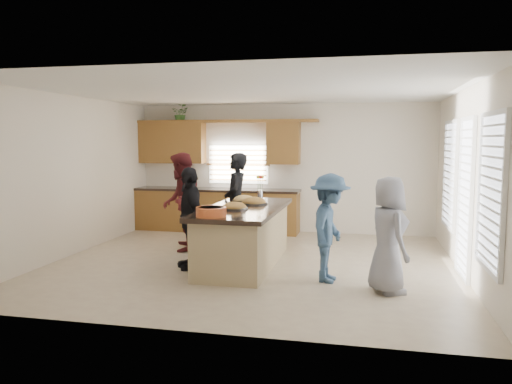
% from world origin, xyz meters
% --- Properties ---
extents(floor, '(6.50, 6.50, 0.00)m').
position_xyz_m(floor, '(0.00, 0.00, 0.00)').
color(floor, beige).
rests_on(floor, ground).
extents(room_shell, '(6.52, 6.02, 2.81)m').
position_xyz_m(room_shell, '(0.00, 0.00, 1.90)').
color(room_shell, silver).
rests_on(room_shell, ground).
extents(back_cabinetry, '(4.08, 0.66, 2.46)m').
position_xyz_m(back_cabinetry, '(-1.47, 2.73, 0.91)').
color(back_cabinetry, brown).
rests_on(back_cabinetry, ground).
extents(right_wall_glazing, '(0.06, 4.00, 2.25)m').
position_xyz_m(right_wall_glazing, '(3.22, -0.13, 1.34)').
color(right_wall_glazing, white).
rests_on(right_wall_glazing, ground).
extents(island, '(1.17, 2.71, 0.95)m').
position_xyz_m(island, '(-0.11, -0.11, 0.45)').
color(island, tan).
rests_on(island, ground).
extents(platter_front, '(0.42, 0.42, 0.17)m').
position_xyz_m(platter_front, '(-0.20, -0.39, 0.98)').
color(platter_front, black).
rests_on(platter_front, island).
extents(platter_mid, '(0.45, 0.45, 0.18)m').
position_xyz_m(platter_mid, '(-0.03, 0.28, 0.98)').
color(platter_mid, black).
rests_on(platter_mid, island).
extents(platter_back, '(0.41, 0.41, 0.17)m').
position_xyz_m(platter_back, '(-0.28, 0.58, 0.98)').
color(platter_back, black).
rests_on(platter_back, island).
extents(salad_bowl, '(0.43, 0.43, 0.14)m').
position_xyz_m(salad_bowl, '(-0.32, -1.19, 1.03)').
color(salad_bowl, '#CA5425').
rests_on(salad_bowl, island).
extents(clear_cup, '(0.08, 0.08, 0.11)m').
position_xyz_m(clear_cup, '(0.12, -1.11, 1.01)').
color(clear_cup, white).
rests_on(clear_cup, island).
extents(plate_stack, '(0.24, 0.24, 0.05)m').
position_xyz_m(plate_stack, '(-0.26, 0.72, 0.98)').
color(plate_stack, '#B093D6').
rests_on(plate_stack, island).
extents(flower_vase, '(0.14, 0.14, 0.42)m').
position_xyz_m(flower_vase, '(-0.11, 1.14, 1.18)').
color(flower_vase, silver).
rests_on(flower_vase, island).
extents(potted_plant, '(0.40, 0.36, 0.42)m').
position_xyz_m(potted_plant, '(-2.28, 2.82, 2.61)').
color(potted_plant, '#3C6D2B').
rests_on(potted_plant, back_cabinetry).
extents(woman_left_back, '(0.55, 0.73, 1.79)m').
position_xyz_m(woman_left_back, '(-0.52, 0.94, 0.90)').
color(woman_left_back, black).
rests_on(woman_left_back, ground).
extents(woman_left_mid, '(0.90, 1.03, 1.80)m').
position_xyz_m(woman_left_mid, '(-1.49, 0.69, 0.90)').
color(woman_left_mid, '#571A1C').
rests_on(woman_left_mid, ground).
extents(woman_left_front, '(0.83, 1.00, 1.60)m').
position_xyz_m(woman_left_front, '(-0.89, -0.49, 0.80)').
color(woman_left_front, black).
rests_on(woman_left_front, ground).
extents(woman_right_back, '(0.70, 1.07, 1.55)m').
position_xyz_m(woman_right_back, '(1.31, -0.77, 0.78)').
color(woman_right_back, '#345171').
rests_on(woman_right_back, ground).
extents(woman_right_front, '(0.75, 0.89, 1.55)m').
position_xyz_m(woman_right_front, '(2.10, -1.12, 0.78)').
color(woman_right_front, gray).
rests_on(woman_right_front, ground).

